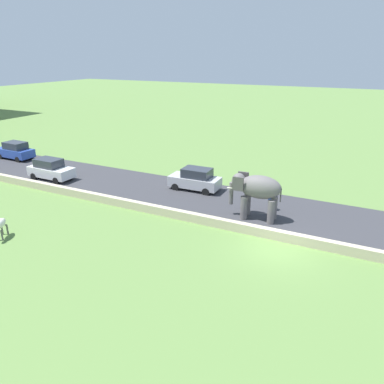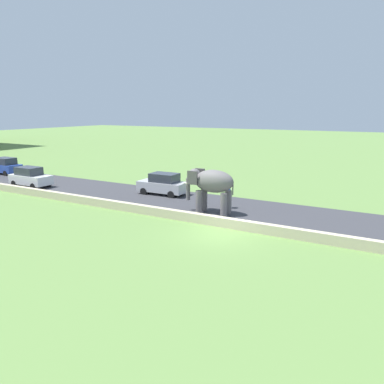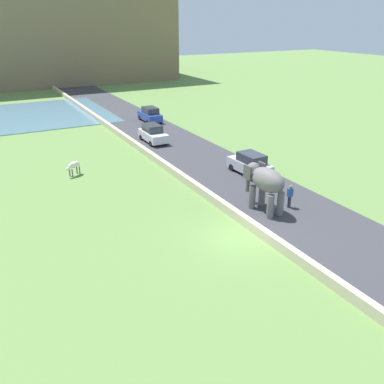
{
  "view_description": "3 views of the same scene",
  "coord_description": "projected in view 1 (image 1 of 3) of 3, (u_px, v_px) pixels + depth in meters",
  "views": [
    {
      "loc": [
        -18.45,
        -4.16,
        10.17
      ],
      "look_at": [
        2.17,
        6.29,
        1.61
      ],
      "focal_mm": 35.15,
      "sensor_mm": 36.0,
      "label": 1
    },
    {
      "loc": [
        -18.26,
        -8.46,
        6.83
      ],
      "look_at": [
        2.3,
        3.11,
        1.62
      ],
      "focal_mm": 35.01,
      "sensor_mm": 36.0,
      "label": 2
    },
    {
      "loc": [
        -12.2,
        -16.93,
        11.69
      ],
      "look_at": [
        -1.42,
        3.14,
        1.99
      ],
      "focal_mm": 38.58,
      "sensor_mm": 36.0,
      "label": 3
    }
  ],
  "objects": [
    {
      "name": "car_silver",
      "position": [
        195.0,
        179.0,
        29.41
      ],
      "size": [
        1.9,
        4.05,
        1.8
      ],
      "color": "#B7B7BC",
      "rests_on": "ground"
    },
    {
      "name": "elephant",
      "position": [
        256.0,
        190.0,
        23.86
      ],
      "size": [
        1.57,
        3.51,
        2.99
      ],
      "color": "slate",
      "rests_on": "ground"
    },
    {
      "name": "cow_white",
      "position": [
        0.0,
        225.0,
        21.75
      ],
      "size": [
        1.37,
        0.99,
        1.15
      ],
      "color": "silver",
      "rests_on": "ground"
    },
    {
      "name": "person_beside_elephant",
      "position": [
        270.0,
        199.0,
        25.52
      ],
      "size": [
        0.36,
        0.22,
        1.63
      ],
      "color": "#33333D",
      "rests_on": "ground"
    },
    {
      "name": "barrier_wall",
      "position": [
        53.0,
        188.0,
        29.26
      ],
      "size": [
        0.4,
        110.0,
        0.59
      ],
      "primitive_type": "cube",
      "color": "beige",
      "rests_on": "ground"
    },
    {
      "name": "ground_plane",
      "position": [
        276.0,
        249.0,
        20.73
      ],
      "size": [
        220.0,
        220.0,
        0.0
      ],
      "primitive_type": "plane",
      "color": "#608442"
    },
    {
      "name": "car_blue",
      "position": [
        15.0,
        151.0,
        38.06
      ],
      "size": [
        1.85,
        4.03,
        1.8
      ],
      "color": "#2D4CA8",
      "rests_on": "ground"
    },
    {
      "name": "road_surface",
      "position": [
        69.0,
        175.0,
        33.38
      ],
      "size": [
        7.0,
        120.0,
        0.06
      ],
      "primitive_type": "cube",
      "color": "#38383D",
      "rests_on": "ground"
    },
    {
      "name": "car_white",
      "position": [
        51.0,
        169.0,
        31.94
      ],
      "size": [
        1.81,
        4.01,
        1.8
      ],
      "color": "white",
      "rests_on": "ground"
    }
  ]
}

